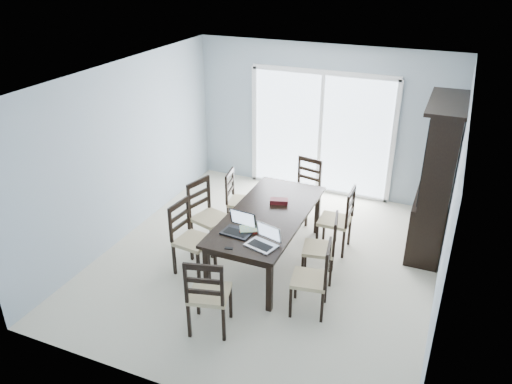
# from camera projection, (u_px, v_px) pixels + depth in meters

# --- Properties ---
(floor) EXTENTS (5.00, 5.00, 0.00)m
(floor) POSITION_uv_depth(u_px,v_px,m) (267.00, 260.00, 7.06)
(floor) COLOR beige
(floor) RESTS_ON ground
(ceiling) EXTENTS (5.00, 5.00, 0.00)m
(ceiling) POSITION_uv_depth(u_px,v_px,m) (270.00, 76.00, 5.92)
(ceiling) COLOR white
(ceiling) RESTS_ON back_wall
(back_wall) EXTENTS (4.50, 0.02, 2.60)m
(back_wall) POSITION_uv_depth(u_px,v_px,m) (322.00, 121.00, 8.56)
(back_wall) COLOR #94A5B1
(back_wall) RESTS_ON floor
(wall_left) EXTENTS (0.02, 5.00, 2.60)m
(wall_left) POSITION_uv_depth(u_px,v_px,m) (125.00, 152.00, 7.27)
(wall_left) COLOR #94A5B1
(wall_left) RESTS_ON floor
(wall_right) EXTENTS (0.02, 5.00, 2.60)m
(wall_right) POSITION_uv_depth(u_px,v_px,m) (451.00, 208.00, 5.71)
(wall_right) COLOR #94A5B1
(wall_right) RESTS_ON floor
(balcony) EXTENTS (4.50, 2.00, 0.10)m
(balcony) POSITION_uv_depth(u_px,v_px,m) (332.00, 171.00, 9.98)
(balcony) COLOR gray
(balcony) RESTS_ON ground
(railing) EXTENTS (4.50, 0.06, 1.10)m
(railing) POSITION_uv_depth(u_px,v_px,m) (346.00, 128.00, 10.54)
(railing) COLOR #99999E
(railing) RESTS_ON balcony
(dining_table) EXTENTS (1.00, 2.20, 0.75)m
(dining_table) POSITION_uv_depth(u_px,v_px,m) (268.00, 218.00, 6.76)
(dining_table) COLOR black
(dining_table) RESTS_ON floor
(china_hutch) EXTENTS (0.50, 1.38, 2.20)m
(china_hutch) POSITION_uv_depth(u_px,v_px,m) (437.00, 180.00, 6.92)
(china_hutch) COLOR black
(china_hutch) RESTS_ON floor
(sliding_door) EXTENTS (2.52, 0.05, 2.18)m
(sliding_door) POSITION_uv_depth(u_px,v_px,m) (321.00, 133.00, 8.63)
(sliding_door) COLOR silver
(sliding_door) RESTS_ON floor
(chair_left_near) EXTENTS (0.49, 0.48, 1.15)m
(chair_left_near) POSITION_uv_depth(u_px,v_px,m) (187.00, 230.00, 6.61)
(chair_left_near) COLOR black
(chair_left_near) RESTS_ON floor
(chair_left_mid) EXTENTS (0.56, 0.55, 1.18)m
(chair_left_mid) POSITION_uv_depth(u_px,v_px,m) (205.00, 207.00, 7.15)
(chair_left_mid) COLOR black
(chair_left_mid) RESTS_ON floor
(chair_left_far) EXTENTS (0.47, 0.46, 1.07)m
(chair_left_far) POSITION_uv_depth(u_px,v_px,m) (236.00, 194.00, 7.68)
(chair_left_far) COLOR black
(chair_left_far) RESTS_ON floor
(chair_right_near) EXTENTS (0.48, 0.47, 1.09)m
(chair_right_near) POSITION_uv_depth(u_px,v_px,m) (318.00, 271.00, 5.82)
(chair_right_near) COLOR black
(chair_right_near) RESTS_ON floor
(chair_right_mid) EXTENTS (0.48, 0.47, 1.07)m
(chair_right_mid) POSITION_uv_depth(u_px,v_px,m) (326.00, 241.00, 6.44)
(chair_right_mid) COLOR black
(chair_right_mid) RESTS_ON floor
(chair_right_far) EXTENTS (0.44, 0.43, 1.13)m
(chair_right_far) POSITION_uv_depth(u_px,v_px,m) (342.00, 213.00, 7.04)
(chair_right_far) COLOR black
(chair_right_far) RESTS_ON floor
(chair_end_near) EXTENTS (0.54, 0.55, 1.17)m
(chair_end_near) POSITION_uv_depth(u_px,v_px,m) (207.00, 289.00, 5.46)
(chair_end_near) COLOR black
(chair_end_near) RESTS_ON floor
(chair_end_far) EXTENTS (0.51, 0.52, 1.13)m
(chair_end_far) POSITION_uv_depth(u_px,v_px,m) (306.00, 182.00, 7.98)
(chair_end_far) COLOR black
(chair_end_far) RESTS_ON floor
(laptop_dark) EXTENTS (0.39, 0.29, 0.26)m
(laptop_dark) POSITION_uv_depth(u_px,v_px,m) (237.00, 229.00, 6.24)
(laptop_dark) COLOR black
(laptop_dark) RESTS_ON dining_table
(laptop_silver) EXTENTS (0.42, 0.34, 0.25)m
(laptop_silver) POSITION_uv_depth(u_px,v_px,m) (261.00, 242.00, 5.96)
(laptop_silver) COLOR #B6B6B8
(laptop_silver) RESTS_ON dining_table
(book_stack) EXTENTS (0.29, 0.27, 0.04)m
(book_stack) POSITION_uv_depth(u_px,v_px,m) (249.00, 229.00, 6.31)
(book_stack) COLOR maroon
(book_stack) RESTS_ON dining_table
(cell_phone) EXTENTS (0.11, 0.06, 0.01)m
(cell_phone) POSITION_uv_depth(u_px,v_px,m) (229.00, 248.00, 5.94)
(cell_phone) COLOR black
(cell_phone) RESTS_ON dining_table
(game_box) EXTENTS (0.28, 0.19, 0.06)m
(game_box) POSITION_uv_depth(u_px,v_px,m) (279.00, 201.00, 6.98)
(game_box) COLOR #4A100E
(game_box) RESTS_ON dining_table
(hot_tub) EXTENTS (2.27, 2.10, 1.02)m
(hot_tub) POSITION_uv_depth(u_px,v_px,m) (312.00, 141.00, 9.94)
(hot_tub) COLOR brown
(hot_tub) RESTS_ON balcony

